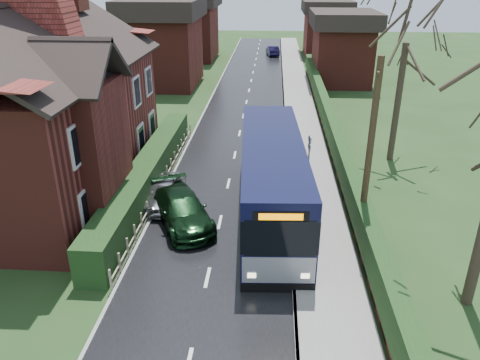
# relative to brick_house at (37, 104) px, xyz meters

# --- Properties ---
(ground) EXTENTS (140.00, 140.00, 0.00)m
(ground) POSITION_rel_brick_house_xyz_m (8.73, -4.78, -4.38)
(ground) COLOR #2A431D
(ground) RESTS_ON ground
(road) EXTENTS (6.00, 100.00, 0.02)m
(road) POSITION_rel_brick_house_xyz_m (8.73, 5.22, -4.37)
(road) COLOR black
(road) RESTS_ON ground
(pavement) EXTENTS (2.50, 100.00, 0.14)m
(pavement) POSITION_rel_brick_house_xyz_m (12.98, 5.22, -4.31)
(pavement) COLOR slate
(pavement) RESTS_ON ground
(kerb_right) EXTENTS (0.12, 100.00, 0.14)m
(kerb_right) POSITION_rel_brick_house_xyz_m (11.78, 5.22, -4.31)
(kerb_right) COLOR gray
(kerb_right) RESTS_ON ground
(kerb_left) EXTENTS (0.12, 100.00, 0.10)m
(kerb_left) POSITION_rel_brick_house_xyz_m (5.68, 5.22, -4.33)
(kerb_left) COLOR gray
(kerb_left) RESTS_ON ground
(front_hedge) EXTENTS (1.20, 16.00, 1.60)m
(front_hedge) POSITION_rel_brick_house_xyz_m (4.83, 0.22, -3.58)
(front_hedge) COLOR black
(front_hedge) RESTS_ON ground
(picket_fence) EXTENTS (0.10, 16.00, 0.90)m
(picket_fence) POSITION_rel_brick_house_xyz_m (5.58, 0.22, -3.93)
(picket_fence) COLOR gray
(picket_fence) RESTS_ON ground
(right_wall_hedge) EXTENTS (0.60, 50.00, 1.80)m
(right_wall_hedge) POSITION_rel_brick_house_xyz_m (14.53, 5.22, -3.36)
(right_wall_hedge) COLOR maroon
(right_wall_hedge) RESTS_ON ground
(brick_house) EXTENTS (9.30, 14.60, 10.30)m
(brick_house) POSITION_rel_brick_house_xyz_m (0.00, 0.00, 0.00)
(brick_house) COLOR maroon
(brick_house) RESTS_ON ground
(bus) EXTENTS (3.17, 11.40, 3.43)m
(bus) POSITION_rel_brick_house_xyz_m (10.94, -1.86, -2.68)
(bus) COLOR black
(bus) RESTS_ON ground
(car_silver) EXTENTS (1.72, 3.77, 1.25)m
(car_silver) POSITION_rel_brick_house_xyz_m (5.93, -1.21, -3.75)
(car_silver) COLOR #9D9DA1
(car_silver) RESTS_ON ground
(car_green) EXTENTS (3.78, 5.07, 1.37)m
(car_green) POSITION_rel_brick_house_xyz_m (7.13, -2.95, -3.69)
(car_green) COLOR black
(car_green) RESTS_ON ground
(car_distant) EXTENTS (1.82, 3.74, 1.18)m
(car_distant) POSITION_rel_brick_house_xyz_m (10.70, 39.85, -3.79)
(car_distant) COLOR black
(car_distant) RESTS_ON ground
(bus_stop_sign) EXTENTS (0.14, 0.41, 2.71)m
(bus_stop_sign) POSITION_rel_brick_house_xyz_m (12.73, 1.22, -2.59)
(bus_stop_sign) COLOR slate
(bus_stop_sign) RESTS_ON ground
(telegraph_pole) EXTENTS (0.37, 0.93, 7.37)m
(telegraph_pole) POSITION_rel_brick_house_xyz_m (14.53, -3.83, -0.64)
(telegraph_pole) COLOR #322516
(telegraph_pole) RESTS_ON ground
(tree_right_far) EXTENTS (4.84, 4.84, 9.36)m
(tree_right_far) POSITION_rel_brick_house_xyz_m (17.73, 5.27, 2.61)
(tree_right_far) COLOR #32281D
(tree_right_far) RESTS_ON ground
(tree_house_side) EXTENTS (4.73, 4.73, 10.74)m
(tree_house_side) POSITION_rel_brick_house_xyz_m (-3.90, 10.28, 3.65)
(tree_house_side) COLOR #362720
(tree_house_side) RESTS_ON ground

